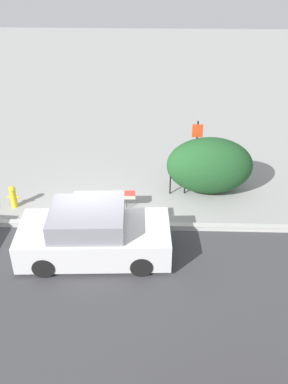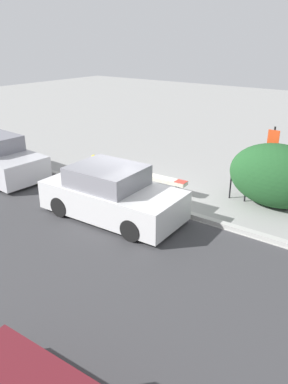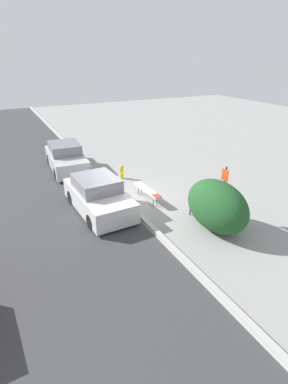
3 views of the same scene
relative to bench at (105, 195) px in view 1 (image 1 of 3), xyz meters
The scene contains 9 objects.
ground_plane 1.17m from the bench, 105.84° to the right, with size 60.00×60.00×0.00m, color gray.
road_strip 6.21m from the bench, 92.72° to the right, with size 60.00×10.00×0.01m.
curb 1.15m from the bench, 105.84° to the right, with size 60.00×0.20×0.13m.
bench is the anchor object (origin of this frame).
bike_rack 2.56m from the bench, 21.75° to the left, with size 0.55×0.10×0.83m.
sign_post 3.64m from the bench, 31.15° to the left, with size 0.36×0.08×2.30m.
fire_hydrant 2.98m from the bench, behind, with size 0.36×0.22×0.77m.
shrub_hedge 3.67m from the bench, 18.91° to the left, with size 2.90×1.74×1.95m.
parked_car_near 2.37m from the bench, 91.20° to the right, with size 4.18×2.04×1.50m.
Camera 1 is at (1.94, -10.53, 7.82)m, focal length 40.00 mm.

